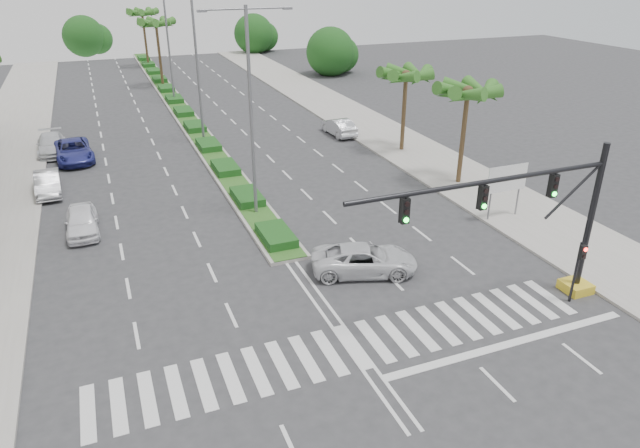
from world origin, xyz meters
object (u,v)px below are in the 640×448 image
at_px(car_parked_b, 48,183).
at_px(car_crossing, 364,259).
at_px(car_parked_c, 73,151).
at_px(car_right, 339,127).
at_px(car_parked_a, 82,221).
at_px(car_parked_d, 51,144).

xyz_separation_m(car_parked_b, car_crossing, (14.85, -17.21, -0.01)).
bearing_deg(car_parked_c, car_right, -8.10).
bearing_deg(car_crossing, car_right, -2.00).
height_order(car_parked_b, car_right, car_right).
distance_m(car_parked_a, car_parked_d, 16.58).
bearing_deg(car_parked_c, car_crossing, -66.32).
distance_m(car_parked_a, car_right, 24.95).
bearing_deg(car_right, car_parked_c, -5.60).
height_order(car_crossing, car_right, car_right).
height_order(car_parked_c, car_parked_d, car_parked_c).
bearing_deg(car_parked_d, car_right, -10.61).
xyz_separation_m(car_parked_a, car_parked_b, (-1.98, 7.21, -0.00)).
distance_m(car_parked_a, car_parked_c, 13.94).
bearing_deg(car_parked_a, car_crossing, -37.94).
xyz_separation_m(car_parked_a, car_right, (21.39, 12.85, 0.01)).
relative_size(car_parked_c, car_crossing, 1.09).
height_order(car_parked_b, car_crossing, car_parked_b).
xyz_separation_m(car_parked_b, car_parked_d, (0.00, 9.25, 0.02)).
height_order(car_parked_b, car_parked_c, car_parked_c).
relative_size(car_parked_a, car_parked_c, 0.76).
distance_m(car_parked_c, car_crossing, 27.35).
relative_size(car_parked_b, car_parked_c, 0.78).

